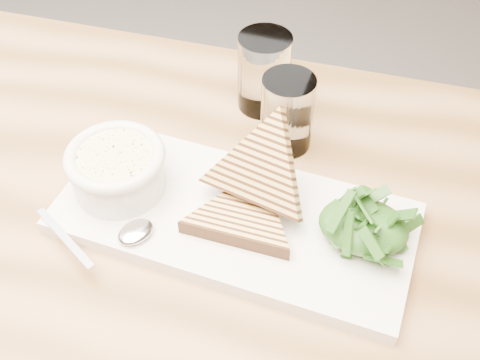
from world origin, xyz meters
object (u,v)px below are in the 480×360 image
(platter, at_px, (234,218))
(glass_near, at_px, (264,72))
(glass_far, at_px, (287,113))
(soup_bowl, at_px, (118,174))
(table_top, at_px, (120,260))

(platter, relative_size, glass_near, 3.73)
(glass_near, distance_m, glass_far, 0.08)
(platter, xyz_separation_m, glass_near, (-0.03, 0.21, 0.04))
(glass_far, bearing_deg, platter, -97.60)
(soup_bowl, xyz_separation_m, glass_near, (0.11, 0.21, 0.01))
(glass_near, height_order, glass_far, glass_near)
(glass_near, bearing_deg, soup_bowl, -116.99)
(platter, height_order, glass_near, glass_near)
(table_top, bearing_deg, glass_near, 74.06)
(table_top, height_order, glass_far, glass_far)
(soup_bowl, relative_size, glass_near, 0.98)
(table_top, distance_m, glass_far, 0.26)
(table_top, distance_m, soup_bowl, 0.10)
(table_top, xyz_separation_m, glass_far, (0.13, 0.22, 0.07))
(soup_bowl, distance_m, glass_far, 0.21)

